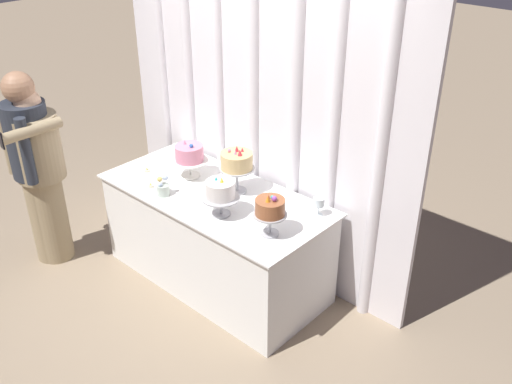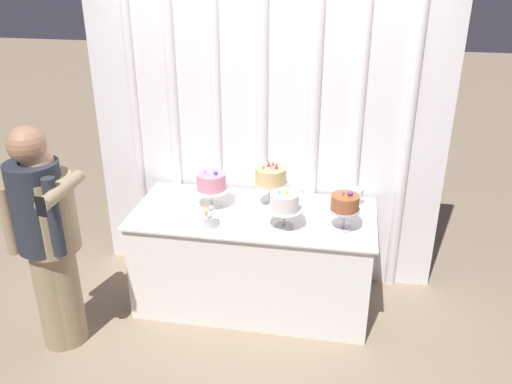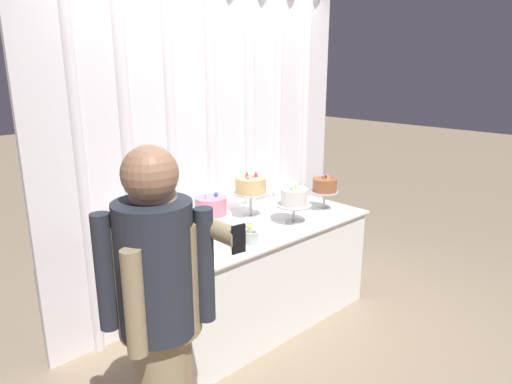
% 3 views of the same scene
% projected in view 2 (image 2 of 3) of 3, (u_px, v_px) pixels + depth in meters
% --- Properties ---
extents(ground_plane, '(24.00, 24.00, 0.00)m').
position_uv_depth(ground_plane, '(252.00, 307.00, 4.24)').
color(ground_plane, gray).
extents(draped_curtain, '(2.80, 0.16, 2.81)m').
position_uv_depth(draped_curtain, '(267.00, 107.00, 4.13)').
color(draped_curtain, white).
rests_on(draped_curtain, ground_plane).
extents(cake_table, '(1.80, 0.84, 0.78)m').
position_uv_depth(cake_table, '(254.00, 258.00, 4.16)').
color(cake_table, white).
rests_on(cake_table, ground_plane).
extents(cake_display_leftmost, '(0.29, 0.29, 0.30)m').
position_uv_depth(cake_display_leftmost, '(211.00, 183.00, 4.04)').
color(cake_display_leftmost, silver).
rests_on(cake_display_leftmost, cake_table).
extents(cake_display_midleft, '(0.26, 0.26, 0.36)m').
position_uv_depth(cake_display_midleft, '(271.00, 177.00, 4.01)').
color(cake_display_midleft, '#B2B2B7').
rests_on(cake_display_midleft, cake_table).
extents(cake_display_midright, '(0.27, 0.27, 0.30)m').
position_uv_depth(cake_display_midright, '(285.00, 203.00, 3.73)').
color(cake_display_midright, '#B2B2B7').
rests_on(cake_display_midright, cake_table).
extents(cake_display_rightmost, '(0.22, 0.22, 0.31)m').
position_uv_depth(cake_display_rightmost, '(345.00, 204.00, 3.69)').
color(cake_display_rightmost, '#B2B2B7').
rests_on(cake_display_rightmost, cake_table).
extents(wine_glass, '(0.08, 0.08, 0.14)m').
position_uv_depth(wine_glass, '(358.00, 193.00, 4.08)').
color(wine_glass, silver).
rests_on(wine_glass, cake_table).
extents(flower_vase, '(0.11, 0.10, 0.16)m').
position_uv_depth(flower_vase, '(210.00, 219.00, 3.78)').
color(flower_vase, '#B2C1B2').
rests_on(flower_vase, cake_table).
extents(tealight_far_left, '(0.05, 0.05, 0.03)m').
position_uv_depth(tealight_far_left, '(165.00, 212.00, 4.00)').
color(tealight_far_left, beige).
rests_on(tealight_far_left, cake_table).
extents(tealight_near_left, '(0.04, 0.04, 0.04)m').
position_uv_depth(tealight_near_left, '(189.00, 223.00, 3.83)').
color(tealight_near_left, beige).
rests_on(tealight_near_left, cake_table).
extents(guest_man_pink_jacket, '(0.47, 0.47, 1.62)m').
position_uv_depth(guest_man_pink_jacket, '(43.00, 233.00, 3.51)').
color(guest_man_pink_jacket, '#9E8966').
rests_on(guest_man_pink_jacket, ground_plane).
extents(guest_man_dark_suit, '(0.52, 0.60, 1.48)m').
position_uv_depth(guest_man_dark_suit, '(52.00, 243.00, 3.57)').
color(guest_man_dark_suit, '#9E8966').
rests_on(guest_man_dark_suit, ground_plane).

